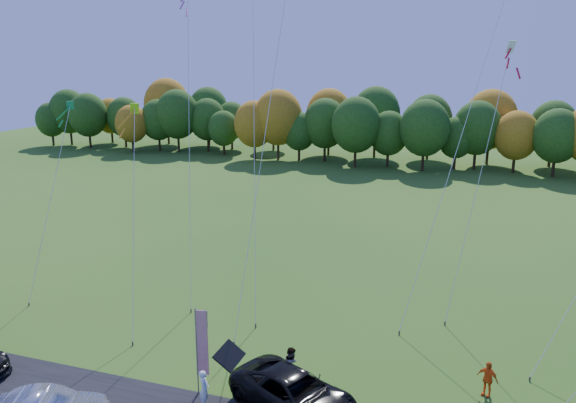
% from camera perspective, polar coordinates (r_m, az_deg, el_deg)
% --- Properties ---
extents(ground, '(160.00, 160.00, 0.00)m').
position_cam_1_polar(ground, '(26.13, -4.42, -18.28)').
color(ground, '#2A5917').
extents(tree_line, '(116.00, 12.00, 10.00)m').
position_cam_1_polar(tree_line, '(76.99, 11.71, 3.54)').
color(tree_line, '#1E4711').
rests_on(tree_line, ground).
extents(black_suv, '(6.36, 4.83, 1.61)m').
position_cam_1_polar(black_suv, '(24.21, 0.70, -18.88)').
color(black_suv, black).
rests_on(black_suv, ground).
extents(person_tailgate_a, '(0.59, 0.72, 1.71)m').
position_cam_1_polar(person_tailgate_a, '(24.57, -8.50, -18.37)').
color(person_tailgate_a, white).
rests_on(person_tailgate_a, ground).
extents(person_tailgate_b, '(0.69, 0.88, 1.81)m').
position_cam_1_polar(person_tailgate_b, '(25.74, 0.41, -16.41)').
color(person_tailgate_b, gray).
rests_on(person_tailgate_b, ground).
extents(person_east, '(1.01, 0.76, 1.59)m').
position_cam_1_polar(person_east, '(26.52, 19.60, -16.59)').
color(person_east, orange).
rests_on(person_east, ground).
extents(feather_flag, '(0.52, 0.18, 3.98)m').
position_cam_1_polar(feather_flag, '(24.72, -8.84, -13.92)').
color(feather_flag, '#999999').
rests_on(feather_flag, ground).
extents(kite_delta_blue, '(5.85, 12.46, 28.67)m').
position_cam_1_polar(kite_delta_blue, '(33.82, -3.54, 13.97)').
color(kite_delta_blue, '#4C3F33').
rests_on(kite_delta_blue, ground).
extents(kite_parafoil_orange, '(7.56, 13.53, 25.25)m').
position_cam_1_polar(kite_parafoil_orange, '(33.77, 18.59, 10.81)').
color(kite_parafoil_orange, '#4C3F33').
rests_on(kite_parafoil_orange, ground).
extents(kite_delta_red, '(2.41, 9.85, 23.80)m').
position_cam_1_polar(kite_delta_red, '(30.20, -1.67, 11.61)').
color(kite_delta_red, '#4C3F33').
rests_on(kite_delta_red, ground).
extents(kite_diamond_yellow, '(3.10, 5.92, 11.96)m').
position_cam_1_polar(kite_diamond_yellow, '(30.87, -15.42, -1.70)').
color(kite_diamond_yellow, '#4C3F33').
rests_on(kite_diamond_yellow, ground).
extents(kite_diamond_green, '(0.91, 6.00, 11.73)m').
position_cam_1_polar(kite_diamond_green, '(36.97, -22.92, 0.61)').
color(kite_diamond_green, '#4C3F33').
rests_on(kite_diamond_green, ground).
extents(kite_diamond_white, '(2.88, 6.39, 15.37)m').
position_cam_1_polar(kite_diamond_white, '(32.74, 18.82, 2.01)').
color(kite_diamond_white, '#4C3F33').
rests_on(kite_diamond_white, ground).
extents(kite_diamond_pink, '(3.05, 6.38, 18.55)m').
position_cam_1_polar(kite_diamond_pink, '(33.49, -10.00, 5.57)').
color(kite_diamond_pink, '#4C3F33').
rests_on(kite_diamond_pink, ground).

